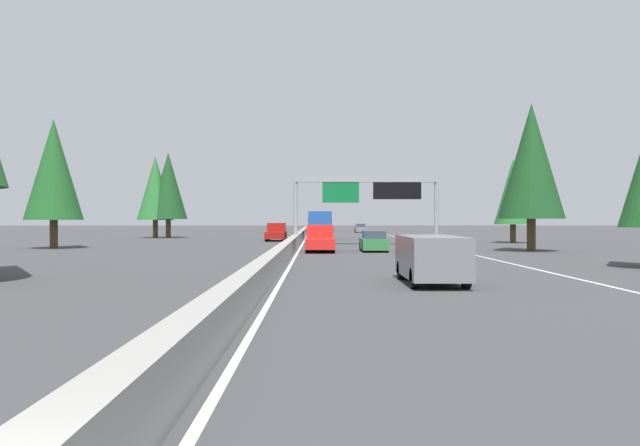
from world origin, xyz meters
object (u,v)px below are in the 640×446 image
at_px(sign_gantry_overhead, 368,190).
at_px(conifer_left_mid, 155,188).
at_px(oncoming_near, 276,232).
at_px(conifer_right_near, 531,161).
at_px(bus_distant_a, 320,224).
at_px(conifer_left_far, 168,186).
at_px(conifer_left_near, 54,170).
at_px(minivan_distant_b, 431,257).
at_px(sedan_far_center, 360,228).
at_px(pickup_near_right, 320,238).
at_px(sedan_mid_left, 374,242).
at_px(conifer_right_mid, 513,192).

relative_size(sign_gantry_overhead, conifer_left_mid, 1.28).
bearing_deg(oncoming_near, conifer_right_near, 41.60).
relative_size(bus_distant_a, conifer_left_far, 1.11).
xyz_separation_m(sign_gantry_overhead, bus_distant_a, (17.55, 4.15, -3.07)).
bearing_deg(bus_distant_a, conifer_left_near, 138.65).
bearing_deg(minivan_distant_b, sedan_far_center, -2.14).
bearing_deg(minivan_distant_b, pickup_near_right, 9.59).
relative_size(minivan_distant_b, conifer_left_near, 0.50).
xyz_separation_m(sign_gantry_overhead, minivan_distant_b, (-33.85, 0.41, -3.83)).
bearing_deg(conifer_left_far, sign_gantry_overhead, -134.31).
bearing_deg(conifer_left_near, sedan_far_center, -25.31).
height_order(minivan_distant_b, sedan_mid_left, minivan_distant_b).
relative_size(conifer_left_near, conifer_left_far, 0.98).
height_order(bus_distant_a, conifer_right_mid, conifer_right_mid).
bearing_deg(conifer_left_mid, oncoming_near, -125.21).
height_order(minivan_distant_b, conifer_left_mid, conifer_left_mid).
distance_m(sedan_far_center, conifer_left_near, 65.30).
bearing_deg(bus_distant_a, conifer_right_mid, -123.78).
relative_size(oncoming_near, conifer_left_mid, 0.57).
distance_m(conifer_right_mid, conifer_left_near, 40.90).
height_order(minivan_distant_b, bus_distant_a, bus_distant_a).
bearing_deg(conifer_left_near, conifer_left_mid, -1.95).
distance_m(minivan_distant_b, conifer_left_near, 37.41).
xyz_separation_m(minivan_distant_b, conifer_right_near, (23.02, -11.15, 5.43)).
xyz_separation_m(conifer_right_mid, conifer_left_mid, (16.68, 38.32, 1.11)).
distance_m(conifer_right_near, conifer_right_mid, 16.51).
xyz_separation_m(minivan_distant_b, conifer_left_far, (55.80, 22.07, 5.33)).
height_order(pickup_near_right, conifer_right_mid, conifer_right_mid).
relative_size(pickup_near_right, sedan_mid_left, 1.27).
relative_size(conifer_left_mid, conifer_left_far, 0.96).
height_order(conifer_right_near, conifer_left_mid, conifer_right_near).
bearing_deg(sign_gantry_overhead, bus_distant_a, 13.30).
relative_size(conifer_right_mid, conifer_left_near, 0.80).
bearing_deg(conifer_right_mid, conifer_left_mid, 66.48).
height_order(oncoming_near, conifer_right_near, conifer_right_near).
height_order(bus_distant_a, conifer_left_mid, conifer_left_mid).
distance_m(sedan_mid_left, conifer_right_near, 12.57).
height_order(minivan_distant_b, sedan_far_center, minivan_distant_b).
relative_size(pickup_near_right, oncoming_near, 1.00).
distance_m(conifer_right_mid, conifer_left_far, 40.42).
height_order(pickup_near_right, conifer_left_mid, conifer_left_mid).
distance_m(conifer_left_near, conifer_left_mid, 28.05).
bearing_deg(bus_distant_a, conifer_left_mid, 77.67).
relative_size(conifer_right_mid, conifer_left_mid, 0.82).
distance_m(minivan_distant_b, conifer_right_mid, 41.93).
height_order(conifer_right_mid, conifer_left_mid, conifer_left_mid).
xyz_separation_m(pickup_near_right, conifer_left_far, (33.03, 18.23, 5.36)).
bearing_deg(conifer_right_near, sedan_mid_left, 90.45).
bearing_deg(conifer_right_near, conifer_left_mid, 46.74).
distance_m(sign_gantry_overhead, pickup_near_right, 12.49).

